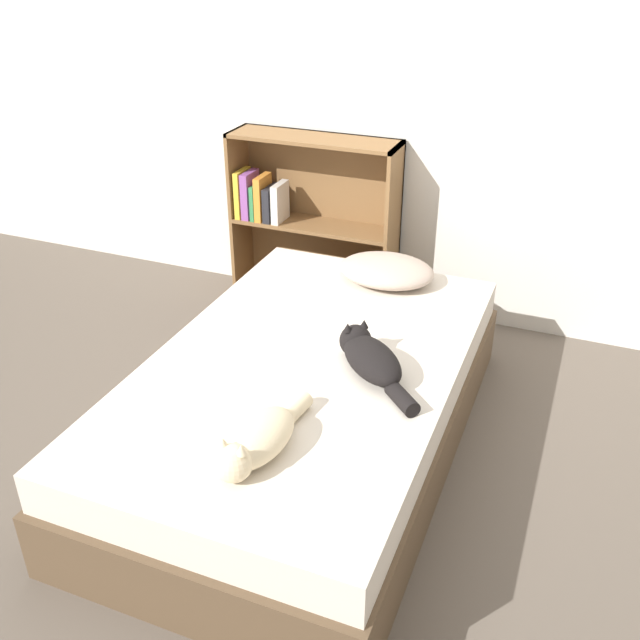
{
  "coord_description": "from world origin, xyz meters",
  "views": [
    {
      "loc": [
        0.95,
        -2.2,
        1.94
      ],
      "look_at": [
        0.0,
        0.15,
        0.53
      ],
      "focal_mm": 40.0,
      "sensor_mm": 36.0,
      "label": 1
    }
  ],
  "objects_px": {
    "pillow": "(386,270)",
    "cat_light": "(256,441)",
    "cat_dark": "(370,357)",
    "bed": "(306,404)",
    "bookshelf": "(308,218)"
  },
  "relations": [
    {
      "from": "pillow",
      "to": "cat_light",
      "type": "height_order",
      "value": "cat_light"
    },
    {
      "from": "pillow",
      "to": "cat_dark",
      "type": "relative_size",
      "value": 1.08
    },
    {
      "from": "pillow",
      "to": "cat_light",
      "type": "bearing_deg",
      "value": -90.04
    },
    {
      "from": "bed",
      "to": "pillow",
      "type": "height_order",
      "value": "pillow"
    },
    {
      "from": "cat_dark",
      "to": "bookshelf",
      "type": "height_order",
      "value": "bookshelf"
    },
    {
      "from": "cat_light",
      "to": "cat_dark",
      "type": "xyz_separation_m",
      "value": [
        0.18,
        0.61,
        0.0
      ]
    },
    {
      "from": "pillow",
      "to": "cat_light",
      "type": "relative_size",
      "value": 0.92
    },
    {
      "from": "cat_dark",
      "to": "bookshelf",
      "type": "relative_size",
      "value": 0.44
    },
    {
      "from": "cat_dark",
      "to": "bookshelf",
      "type": "distance_m",
      "value": 1.47
    },
    {
      "from": "bookshelf",
      "to": "bed",
      "type": "bearing_deg",
      "value": -67.6
    },
    {
      "from": "cat_light",
      "to": "pillow",
      "type": "bearing_deg",
      "value": -172.85
    },
    {
      "from": "bed",
      "to": "cat_light",
      "type": "height_order",
      "value": "cat_light"
    },
    {
      "from": "cat_light",
      "to": "bookshelf",
      "type": "height_order",
      "value": "bookshelf"
    },
    {
      "from": "cat_light",
      "to": "bookshelf",
      "type": "xyz_separation_m",
      "value": [
        -0.6,
        1.86,
        0.01
      ]
    },
    {
      "from": "cat_light",
      "to": "cat_dark",
      "type": "distance_m",
      "value": 0.64
    }
  ]
}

